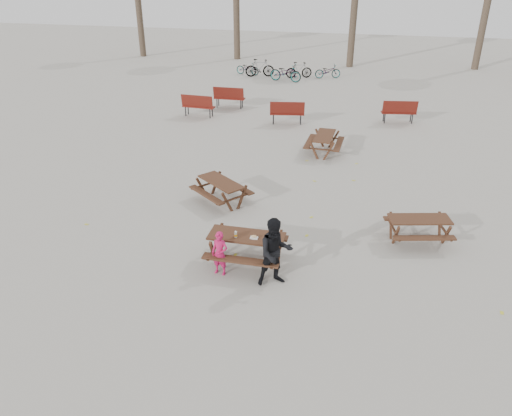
% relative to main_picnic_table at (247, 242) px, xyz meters
% --- Properties ---
extents(ground, '(80.00, 80.00, 0.00)m').
position_rel_main_picnic_table_xyz_m(ground, '(0.00, 0.00, -0.59)').
color(ground, gray).
rests_on(ground, ground).
extents(main_picnic_table, '(1.80, 1.45, 0.78)m').
position_rel_main_picnic_table_xyz_m(main_picnic_table, '(0.00, 0.00, 0.00)').
color(main_picnic_table, '#371E14').
rests_on(main_picnic_table, ground).
extents(food_tray, '(0.18, 0.11, 0.03)m').
position_rel_main_picnic_table_xyz_m(food_tray, '(0.21, -0.11, 0.21)').
color(food_tray, white).
rests_on(food_tray, main_picnic_table).
extents(bread_roll, '(0.14, 0.06, 0.05)m').
position_rel_main_picnic_table_xyz_m(bread_roll, '(0.21, -0.11, 0.25)').
color(bread_roll, tan).
rests_on(bread_roll, food_tray).
extents(soda_bottle, '(0.07, 0.07, 0.17)m').
position_rel_main_picnic_table_xyz_m(soda_bottle, '(-0.22, -0.15, 0.26)').
color(soda_bottle, silver).
rests_on(soda_bottle, main_picnic_table).
extents(child, '(0.43, 0.32, 1.10)m').
position_rel_main_picnic_table_xyz_m(child, '(-0.50, -0.57, -0.04)').
color(child, '#BA174F').
rests_on(child, ground).
extents(adult, '(0.99, 0.91, 1.64)m').
position_rel_main_picnic_table_xyz_m(adult, '(0.82, -0.66, 0.23)').
color(adult, black).
rests_on(adult, ground).
extents(picnic_table_east, '(1.80, 1.57, 0.67)m').
position_rel_main_picnic_table_xyz_m(picnic_table_east, '(4.09, 2.01, -0.25)').
color(picnic_table_east, '#371E14').
rests_on(picnic_table_east, ground).
extents(picnic_table_north, '(2.06, 2.01, 0.69)m').
position_rel_main_picnic_table_xyz_m(picnic_table_north, '(-1.54, 3.07, -0.24)').
color(picnic_table_north, '#371E14').
rests_on(picnic_table_north, ground).
extents(picnic_table_far, '(1.39, 1.70, 0.71)m').
position_rel_main_picnic_table_xyz_m(picnic_table_far, '(1.03, 7.94, -0.23)').
color(picnic_table_far, '#371E14').
rests_on(picnic_table_far, ground).
extents(park_bench_row, '(10.53, 2.56, 1.03)m').
position_rel_main_picnic_table_xyz_m(park_bench_row, '(-1.58, 12.09, -0.07)').
color(park_bench_row, maroon).
rests_on(park_bench_row, ground).
extents(bicycle_row, '(6.54, 2.41, 1.05)m').
position_rel_main_picnic_table_xyz_m(bicycle_row, '(-2.72, 20.11, -0.12)').
color(bicycle_row, black).
rests_on(bicycle_row, ground).
extents(fallen_leaves, '(11.00, 11.00, 0.01)m').
position_rel_main_picnic_table_xyz_m(fallen_leaves, '(0.50, 2.50, -0.58)').
color(fallen_leaves, gold).
rests_on(fallen_leaves, ground).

